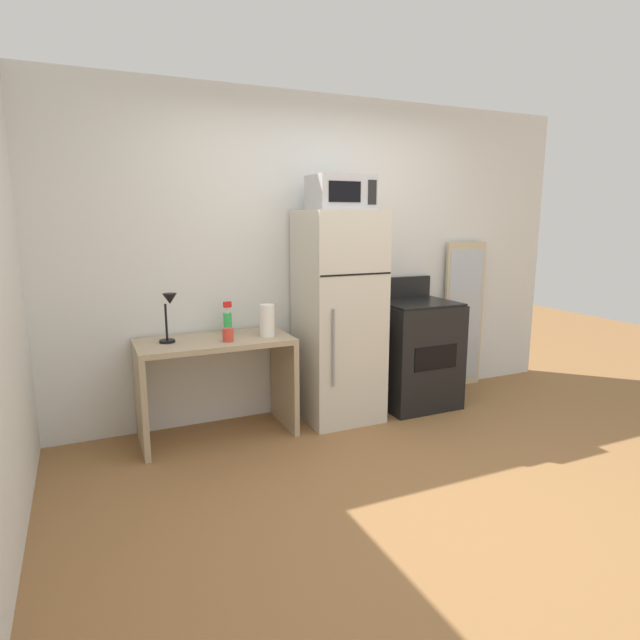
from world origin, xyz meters
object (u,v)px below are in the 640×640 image
(coffee_mug, at_px, (228,335))
(oven_range, at_px, (414,353))
(paper_towel_roll, at_px, (267,320))
(spray_bottle, at_px, (228,321))
(refrigerator, at_px, (338,317))
(leaning_mirror, at_px, (463,315))
(desk, at_px, (216,369))
(microwave, at_px, (341,193))
(desk_lamp, at_px, (169,309))

(coffee_mug, distance_m, oven_range, 1.70)
(coffee_mug, relative_size, paper_towel_roll, 0.40)
(spray_bottle, height_order, paper_towel_roll, spray_bottle)
(coffee_mug, relative_size, refrigerator, 0.06)
(oven_range, xyz_separation_m, leaning_mirror, (0.73, 0.26, 0.23))
(desk, xyz_separation_m, microwave, (1.00, -0.04, 1.29))
(coffee_mug, height_order, spray_bottle, spray_bottle)
(desk_lamp, bearing_deg, oven_range, -1.21)
(microwave, bearing_deg, refrigerator, 90.33)
(microwave, bearing_deg, paper_towel_roll, -177.45)
(desk, relative_size, refrigerator, 0.67)
(desk, distance_m, leaning_mirror, 2.49)
(paper_towel_roll, relative_size, oven_range, 0.22)
(desk, xyz_separation_m, leaning_mirror, (2.47, 0.23, 0.18))
(spray_bottle, distance_m, refrigerator, 0.88)
(paper_towel_roll, bearing_deg, spray_bottle, 139.18)
(desk, distance_m, spray_bottle, 0.38)
(coffee_mug, relative_size, microwave, 0.21)
(desk, relative_size, coffee_mug, 11.77)
(refrigerator, height_order, leaning_mirror, refrigerator)
(desk_lamp, relative_size, spray_bottle, 1.42)
(desk, relative_size, leaning_mirror, 0.80)
(desk_lamp, distance_m, leaning_mirror, 2.81)
(coffee_mug, relative_size, spray_bottle, 0.38)
(paper_towel_roll, bearing_deg, desk_lamp, 172.79)
(leaning_mirror, bearing_deg, oven_range, -160.71)
(desk, bearing_deg, oven_range, -0.80)
(desk_lamp, distance_m, paper_towel_roll, 0.71)
(paper_towel_roll, relative_size, refrigerator, 0.14)
(spray_bottle, distance_m, leaning_mirror, 2.34)
(microwave, bearing_deg, spray_bottle, 167.89)
(coffee_mug, height_order, leaning_mirror, leaning_mirror)
(spray_bottle, distance_m, oven_range, 1.66)
(desk_lamp, relative_size, coffee_mug, 3.72)
(desk_lamp, xyz_separation_m, paper_towel_roll, (0.69, -0.09, -0.12))
(spray_bottle, bearing_deg, desk, -133.83)
(coffee_mug, xyz_separation_m, oven_range, (1.67, 0.09, -0.33))
(coffee_mug, height_order, microwave, microwave)
(desk, xyz_separation_m, oven_range, (1.74, -0.02, -0.05))
(paper_towel_roll, relative_size, leaning_mirror, 0.17)
(paper_towel_roll, bearing_deg, coffee_mug, -172.24)
(coffee_mug, distance_m, spray_bottle, 0.27)
(desk_lamp, xyz_separation_m, microwave, (1.31, -0.06, 0.82))
(refrigerator, height_order, microwave, microwave)
(microwave, xyz_separation_m, oven_range, (0.74, 0.02, -1.34))
(desk_lamp, height_order, coffee_mug, desk_lamp)
(paper_towel_roll, height_order, leaning_mirror, leaning_mirror)
(desk_lamp, height_order, spray_bottle, desk_lamp)
(desk_lamp, bearing_deg, microwave, -2.63)
(spray_bottle, xyz_separation_m, microwave, (0.87, -0.19, 0.96))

